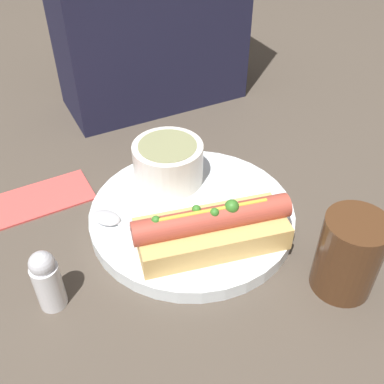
{
  "coord_description": "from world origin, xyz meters",
  "views": [
    {
      "loc": [
        -0.2,
        -0.39,
        0.42
      ],
      "look_at": [
        0.0,
        0.0,
        0.05
      ],
      "focal_mm": 42.0,
      "sensor_mm": 36.0,
      "label": 1
    }
  ],
  "objects": [
    {
      "name": "drinking_glass",
      "position": [
        0.1,
        -0.17,
        0.05
      ],
      "size": [
        0.07,
        0.07,
        0.1
      ],
      "color": "#4C2D19",
      "rests_on": "ground_plane"
    },
    {
      "name": "ground_plane",
      "position": [
        0.0,
        0.0,
        0.0
      ],
      "size": [
        4.0,
        4.0,
        0.0
      ],
      "primitive_type": "plane",
      "color": "#4C4238"
    },
    {
      "name": "salt_shaker",
      "position": [
        -0.2,
        -0.05,
        0.04
      ],
      "size": [
        0.03,
        0.03,
        0.08
      ],
      "color": "silver",
      "rests_on": "ground_plane"
    },
    {
      "name": "napkin",
      "position": [
        -0.17,
        0.14,
        0.0
      ],
      "size": [
        0.14,
        0.08,
        0.01
      ],
      "rotation": [
        0.0,
        0.0,
        0.03
      ],
      "color": "#E04C47",
      "rests_on": "ground_plane"
    },
    {
      "name": "hot_dog",
      "position": [
        -0.01,
        -0.06,
        0.04
      ],
      "size": [
        0.19,
        0.11,
        0.06
      ],
      "rotation": [
        0.0,
        0.0,
        -0.2
      ],
      "color": "#DBAD60",
      "rests_on": "dinner_plate"
    },
    {
      "name": "soup_bowl",
      "position": [
        -0.0,
        0.07,
        0.05
      ],
      "size": [
        0.1,
        0.1,
        0.06
      ],
      "color": "silver",
      "rests_on": "dinner_plate"
    },
    {
      "name": "spoon",
      "position": [
        -0.1,
        0.02,
        0.02
      ],
      "size": [
        0.09,
        0.12,
        0.01
      ],
      "rotation": [
        0.0,
        0.0,
        2.19
      ],
      "color": "#B7B7BC",
      "rests_on": "dinner_plate"
    },
    {
      "name": "dinner_plate",
      "position": [
        0.0,
        0.0,
        0.01
      ],
      "size": [
        0.27,
        0.27,
        0.02
      ],
      "color": "white",
      "rests_on": "ground_plane"
    }
  ]
}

